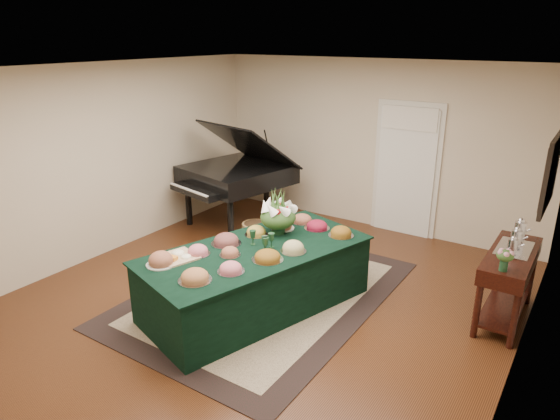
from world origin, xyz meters
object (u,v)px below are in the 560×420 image
Objects in this scene: buffet_table at (256,278)px; floral_centerpiece at (278,213)px; grand_piano at (236,174)px; mahogany_sideboard at (510,268)px.

buffet_table is 6.36× the size of floral_centerpiece.
grand_piano is 4.40m from mahogany_sideboard.
buffet_table is 1.48× the size of grand_piano.
grand_piano is 1.52× the size of mahogany_sideboard.
floral_centerpiece is 0.23× the size of grand_piano.
grand_piano is (-1.82, 1.50, -0.14)m from floral_centerpiece.
grand_piano is at bearing 170.61° from mahogany_sideboard.
buffet_table is 2.81m from grand_piano.
grand_piano is at bearing 132.57° from buffet_table.
buffet_table is at bearing -47.43° from grand_piano.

